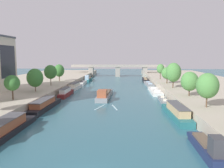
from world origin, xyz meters
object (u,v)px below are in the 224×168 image
object	(u,v)px
moored_boat_right_end	(177,112)
tree_left_distant	(35,78)
moored_boat_left_second	(83,83)
moored_boat_right_lone	(163,100)
tree_right_distant	(167,73)
moored_boat_left_lone	(66,93)
moored_boat_left_end	(88,79)
moored_boat_right_midway	(155,91)
moored_boat_right_upstream	(149,84)
moored_boat_right_near	(145,80)
tree_left_third	(51,72)
moored_boat_right_gap_after	(207,147)
moored_boat_left_upstream	(44,105)
tree_right_second	(173,72)
tree_left_far	(12,83)
bridge_far	(118,69)
moored_boat_left_gap_after	(5,128)
moored_boat_left_midway	(75,86)
tree_right_past_mid	(207,86)
barge_midriver	(105,94)
tree_left_end_of_row	(59,71)
tree_right_end_of_row	(190,81)
tree_right_nearest	(161,69)

from	to	relation	value
moored_boat_right_end	tree_left_distant	bearing A→B (deg)	155.72
moored_boat_left_second	moored_boat_right_lone	world-z (taller)	moored_boat_left_second
tree_right_distant	moored_boat_left_second	bearing A→B (deg)	157.10
moored_boat_left_lone	moored_boat_left_end	bearing A→B (deg)	89.80
moored_boat_left_lone	moored_boat_right_midway	bearing A→B (deg)	15.84
moored_boat_left_lone	moored_boat_right_upstream	world-z (taller)	moored_boat_left_lone
moored_boat_right_near	tree_left_third	size ratio (longest dim) A/B	2.27
moored_boat_right_upstream	tree_left_third	distance (m)	41.71
moored_boat_right_gap_after	moored_boat_right_end	bearing A→B (deg)	89.75
moored_boat_right_gap_after	tree_left_distant	xyz separation A→B (m)	(-35.87, 33.26, 5.39)
moored_boat_left_upstream	tree_right_second	xyz separation A→B (m)	(34.29, 20.23, 6.35)
moored_boat_left_upstream	tree_left_far	distance (m)	8.75
moored_boat_right_midway	moored_boat_right_near	xyz separation A→B (m)	(-0.07, 35.52, 0.12)
bridge_far	moored_boat_right_gap_after	bearing A→B (deg)	-82.25
moored_boat_left_gap_after	moored_boat_right_gap_after	size ratio (longest dim) A/B	1.58
moored_boat_left_midway	moored_boat_right_end	distance (m)	47.82
moored_boat_right_gap_after	tree_right_distant	size ratio (longest dim) A/B	1.78
tree_left_third	tree_right_past_mid	world-z (taller)	tree_left_third
moored_boat_right_gap_after	moored_boat_right_end	xyz separation A→B (m)	(0.08, 17.05, 0.17)
barge_midriver	moored_boat_right_lone	bearing A→B (deg)	-19.70
moored_boat_left_end	tree_left_end_of_row	world-z (taller)	tree_left_end_of_row
tree_left_third	tree_right_end_of_row	bearing A→B (deg)	-23.56
moored_boat_left_end	tree_right_second	distance (m)	52.14
moored_boat_left_gap_after	tree_right_second	distance (m)	51.25
moored_boat_left_gap_after	tree_right_second	size ratio (longest dim) A/B	2.14
moored_boat_left_second	tree_right_nearest	size ratio (longest dim) A/B	1.69
moored_boat_left_lone	moored_boat_right_near	bearing A→B (deg)	56.57
moored_boat_left_lone	tree_right_past_mid	bearing A→B (deg)	-34.68
moored_boat_left_second	tree_right_past_mid	size ratio (longest dim) A/B	1.66
moored_boat_left_second	tree_left_end_of_row	bearing A→B (deg)	-130.08
tree_left_far	tree_right_second	bearing A→B (deg)	27.82
moored_boat_left_second	bridge_far	size ratio (longest dim) A/B	0.20
tree_left_far	moored_boat_left_midway	bearing A→B (deg)	78.43
moored_boat_right_midway	tree_left_far	bearing A→B (deg)	-143.40
tree_left_far	tree_right_second	distance (m)	46.46
moored_boat_left_midway	moored_boat_right_upstream	bearing A→B (deg)	22.54
moored_boat_right_near	tree_left_far	bearing A→B (deg)	-120.08
tree_left_third	tree_left_end_of_row	xyz separation A→B (m)	(-1.04, 13.43, -0.38)
moored_boat_right_lone	tree_right_nearest	xyz separation A→B (m)	(5.11, 37.67, 6.53)
tree_left_third	tree_right_second	bearing A→B (deg)	-5.03
tree_right_past_mid	bridge_far	bearing A→B (deg)	102.42
moored_boat_left_second	moored_boat_left_lone	bearing A→B (deg)	-89.84
tree_left_third	moored_boat_right_midway	bearing A→B (deg)	2.62
barge_midriver	tree_left_third	size ratio (longest dim) A/B	2.73
moored_boat_left_end	tree_left_end_of_row	size ratio (longest dim) A/B	1.91
moored_boat_left_midway	moored_boat_right_lone	bearing A→B (deg)	-37.63
moored_boat_right_end	tree_right_distant	xyz separation A→B (m)	(5.13, 37.63, 5.12)
tree_left_distant	tree_right_past_mid	size ratio (longest dim) A/B	0.97
tree_left_far	tree_right_past_mid	world-z (taller)	tree_right_past_mid
barge_midriver	tree_right_second	distance (m)	22.84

